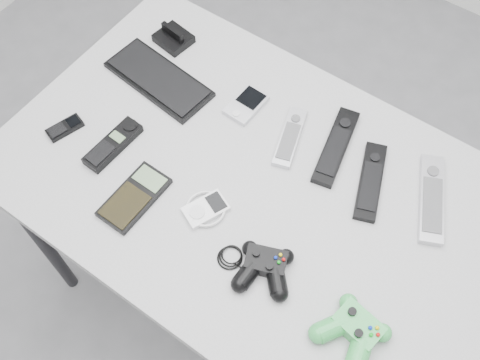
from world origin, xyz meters
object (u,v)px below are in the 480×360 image
Objects in this scene: cordless_handset at (113,144)px; remote_black_b at (371,181)px; pda_keyboard at (159,79)px; remote_black_a at (336,146)px; remote_silver_a at (290,137)px; mobile_phone at (65,128)px; controller_green at (354,330)px; pda at (246,105)px; calculator at (134,197)px; desk at (253,196)px; remote_silver_b at (432,198)px; controller_black at (264,267)px; mp3_player at (206,209)px.

remote_black_b is at bearing 28.33° from cordless_handset.
pda_keyboard is 1.29× the size of remote_black_a.
remote_silver_a reaches higher than mobile_phone.
cordless_handset reaches higher than remote_black_a.
cordless_handset is at bearing -73.51° from pda_keyboard.
pda is at bearing 154.88° from controller_green.
remote_black_b is 0.54m from calculator.
pda_keyboard is at bearing 87.55° from mobile_phone.
desk is 0.29m from calculator.
desk is at bearing -108.79° from remote_silver_a.
remote_black_b is (0.59, 0.05, 0.00)m from pda_keyboard.
remote_silver_b is 1.42× the size of cordless_handset.
desk is 0.49m from mobile_phone.
mobile_phone is (-0.09, -0.25, -0.00)m from pda_keyboard.
pda is at bearing 108.49° from controller_black.
remote_black_a is 1.31× the size of calculator.
cordless_handset is (-0.33, -0.26, 0.00)m from remote_silver_a.
controller_green is at bearing -24.01° from controller_black.
mp3_player is 0.69× the size of controller_green.
desk is at bearing 45.24° from calculator.
pda is (-0.14, 0.17, 0.08)m from desk.
pda is at bearing 58.60° from cordless_handset.
cordless_handset is 1.12× the size of controller_green.
calculator is 0.34m from controller_black.
remote_silver_b is 0.37m from controller_green.
controller_green reaches higher than controller_black.
mp3_player is (-0.05, -0.12, 0.08)m from desk.
cordless_handset is at bearing -121.74° from pda.
mobile_phone is 0.82m from controller_green.
remote_silver_b is at bearing 99.98° from controller_green.
cordless_handset is 1.63× the size of mp3_player.
desk is at bearing -132.05° from remote_black_a.
remote_silver_a is 1.78× the size of mp3_player.
calculator is at bearing -140.84° from remote_black_a.
pda is (0.23, 0.06, -0.00)m from pda_keyboard.
mp3_player is at bearing -177.82° from controller_green.
controller_black is (-0.21, -0.36, 0.01)m from remote_silver_b.
desk is 7.51× the size of cordless_handset.
controller_green is (0.22, -0.01, 0.00)m from controller_black.
pda is 0.63× the size of calculator.
remote_silver_a is 1.09× the size of cordless_handset.
mobile_phone is 0.62× the size of controller_green.
mp3_player is (-0.15, -0.31, -0.00)m from remote_black_a.
remote_silver_b is at bearing -10.83° from remote_silver_a.
cordless_handset is (-0.19, -0.28, 0.00)m from pda.
cordless_handset is at bearing 179.47° from remote_silver_b.
remote_black_b is 0.74m from mobile_phone.
remote_black_a is (0.48, 0.08, 0.00)m from pda_keyboard.
remote_silver_a reaches higher than mp3_player.
controller_green is (0.14, -0.33, 0.01)m from remote_black_b.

